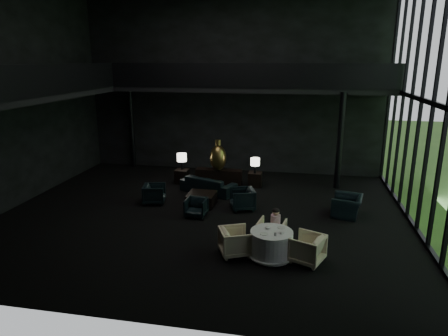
% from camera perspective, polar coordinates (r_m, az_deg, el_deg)
% --- Properties ---
extents(floor, '(14.00, 12.00, 0.02)m').
position_cam_1_polar(floor, '(14.04, -2.94, -6.70)').
color(floor, black).
rests_on(floor, ground).
extents(wall_back, '(14.00, 0.04, 8.00)m').
position_cam_1_polar(wall_back, '(18.94, 1.25, 11.50)').
color(wall_back, black).
rests_on(wall_back, ground).
extents(wall_front, '(14.00, 0.04, 8.00)m').
position_cam_1_polar(wall_front, '(7.44, -14.33, 5.13)').
color(wall_front, black).
rests_on(wall_front, ground).
extents(wall_left, '(0.04, 12.00, 8.00)m').
position_cam_1_polar(wall_left, '(16.24, -28.26, 9.09)').
color(wall_left, black).
rests_on(wall_left, ground).
extents(curtain_wall, '(0.20, 12.00, 8.00)m').
position_cam_1_polar(curtain_wall, '(13.26, 27.75, 8.14)').
color(curtain_wall, black).
rests_on(curtain_wall, ground).
extents(mezzanine_left, '(2.00, 12.00, 0.25)m').
position_cam_1_polar(mezzanine_left, '(15.64, -25.36, 9.26)').
color(mezzanine_left, black).
rests_on(mezzanine_left, wall_left).
extents(mezzanine_back, '(12.00, 2.00, 0.25)m').
position_cam_1_polar(mezzanine_back, '(17.81, 3.94, 11.23)').
color(mezzanine_back, black).
rests_on(mezzanine_back, wall_back).
extents(railing_left, '(0.06, 12.00, 1.00)m').
position_cam_1_polar(railing_left, '(15.04, -22.47, 11.68)').
color(railing_left, black).
rests_on(railing_left, mezzanine_left).
extents(railing_back, '(12.00, 0.06, 1.00)m').
position_cam_1_polar(railing_back, '(16.78, 3.55, 13.04)').
color(railing_back, black).
rests_on(railing_back, mezzanine_back).
extents(column_nw, '(0.24, 0.24, 4.00)m').
position_cam_1_polar(column_nw, '(20.32, -13.05, 5.69)').
color(column_nw, black).
rests_on(column_nw, floor).
extents(column_ne, '(0.24, 0.24, 4.00)m').
position_cam_1_polar(column_ne, '(17.03, 16.22, 3.67)').
color(column_ne, black).
rests_on(column_ne, floor).
extents(console, '(2.01, 0.46, 0.64)m').
position_cam_1_polar(console, '(17.37, -0.76, -1.21)').
color(console, black).
rests_on(console, floor).
extents(bronze_urn, '(0.71, 0.71, 1.32)m').
position_cam_1_polar(bronze_urn, '(17.02, -0.86, 1.53)').
color(bronze_urn, '#94561F').
rests_on(bronze_urn, console).
extents(side_table_left, '(0.55, 0.55, 0.60)m').
position_cam_1_polar(side_table_left, '(17.56, -6.03, -1.18)').
color(side_table_left, black).
rests_on(side_table_left, floor).
extents(table_lamp_left, '(0.42, 0.42, 0.71)m').
position_cam_1_polar(table_lamp_left, '(17.40, -6.05, 1.42)').
color(table_lamp_left, black).
rests_on(table_lamp_left, side_table_left).
extents(side_table_right, '(0.55, 0.55, 0.61)m').
position_cam_1_polar(side_table_right, '(17.05, 4.45, -1.63)').
color(side_table_right, black).
rests_on(side_table_right, floor).
extents(table_lamp_right, '(0.39, 0.39, 0.65)m').
position_cam_1_polar(table_lamp_right, '(16.73, 4.46, 0.80)').
color(table_lamp_right, black).
rests_on(table_lamp_right, side_table_right).
extents(sofa, '(2.57, 1.57, 0.97)m').
position_cam_1_polar(sofa, '(16.18, -2.27, -1.86)').
color(sofa, black).
rests_on(sofa, floor).
extents(lounge_armchair_west, '(0.91, 0.95, 0.83)m').
position_cam_1_polar(lounge_armchair_west, '(15.21, -9.92, -3.48)').
color(lounge_armchair_west, black).
rests_on(lounge_armchair_west, floor).
extents(lounge_armchair_east, '(1.08, 1.12, 0.92)m').
position_cam_1_polar(lounge_armchair_east, '(14.39, 2.64, -4.18)').
color(lounge_armchair_east, black).
rests_on(lounge_armchair_east, floor).
extents(lounge_armchair_south, '(0.67, 0.63, 0.66)m').
position_cam_1_polar(lounge_armchair_south, '(13.81, -4.00, -5.63)').
color(lounge_armchair_south, black).
rests_on(lounge_armchair_south, floor).
extents(window_armchair, '(0.94, 1.25, 0.98)m').
position_cam_1_polar(window_armchair, '(14.42, 17.20, -4.69)').
color(window_armchair, black).
rests_on(window_armchair, floor).
extents(coffee_table, '(1.02, 1.02, 0.45)m').
position_cam_1_polar(coffee_table, '(14.91, -3.24, -4.45)').
color(coffee_table, black).
rests_on(coffee_table, floor).
extents(dining_table, '(1.32, 1.32, 0.75)m').
position_cam_1_polar(dining_table, '(11.19, 6.76, -10.94)').
color(dining_table, white).
rests_on(dining_table, floor).
extents(dining_chair_north, '(0.87, 0.83, 0.79)m').
position_cam_1_polar(dining_chair_north, '(11.94, 6.81, -8.85)').
color(dining_chair_north, beige).
rests_on(dining_chair_north, floor).
extents(dining_chair_east, '(1.12, 1.15, 0.92)m').
position_cam_1_polar(dining_chair_east, '(11.01, 11.75, -10.85)').
color(dining_chair_east, '#C1AC95').
rests_on(dining_chair_east, floor).
extents(dining_chair_west, '(1.09, 1.12, 0.90)m').
position_cam_1_polar(dining_chair_west, '(11.19, 1.64, -10.15)').
color(dining_chair_west, beige).
rests_on(dining_chair_west, floor).
extents(child, '(0.29, 0.29, 0.62)m').
position_cam_1_polar(child, '(11.86, 7.38, -7.13)').
color(child, '#CB9AB0').
rests_on(child, dining_chair_north).
extents(plate_a, '(0.27, 0.27, 0.01)m').
position_cam_1_polar(plate_a, '(10.83, 5.73, -9.32)').
color(plate_a, white).
rests_on(plate_a, dining_table).
extents(plate_b, '(0.24, 0.24, 0.01)m').
position_cam_1_polar(plate_b, '(11.26, 8.19, -8.41)').
color(plate_b, white).
rests_on(plate_b, dining_table).
extents(saucer, '(0.17, 0.17, 0.01)m').
position_cam_1_polar(saucer, '(10.95, 8.18, -9.11)').
color(saucer, white).
rests_on(saucer, dining_table).
extents(coffee_cup, '(0.12, 0.12, 0.07)m').
position_cam_1_polar(coffee_cup, '(10.86, 8.19, -9.10)').
color(coffee_cup, white).
rests_on(coffee_cup, saucer).
extents(cereal_bowl, '(0.15, 0.15, 0.07)m').
position_cam_1_polar(cereal_bowl, '(11.12, 6.24, -8.47)').
color(cereal_bowl, white).
rests_on(cereal_bowl, dining_table).
extents(cream_pot, '(0.09, 0.09, 0.08)m').
position_cam_1_polar(cream_pot, '(10.75, 7.33, -9.38)').
color(cream_pot, '#99999E').
rests_on(cream_pot, dining_table).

